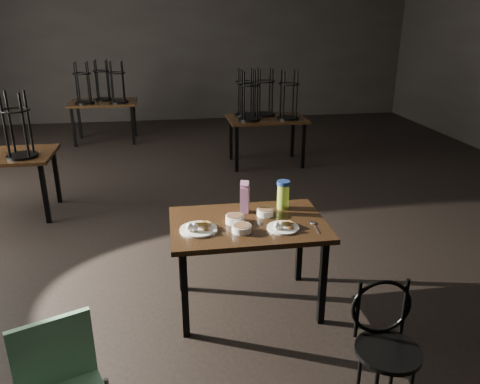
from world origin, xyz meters
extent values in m
plane|color=black|center=(0.00, 0.00, 0.00)|extent=(12.00, 12.00, 0.00)
cube|color=black|center=(0.00, 6.00, 1.60)|extent=(10.00, 0.04, 3.20)
cube|color=black|center=(0.09, -1.46, 0.73)|extent=(1.20, 0.80, 0.04)
cube|color=black|center=(-0.43, -1.78, 0.35)|extent=(0.05, 0.05, 0.71)
cube|color=black|center=(0.61, -1.78, 0.35)|extent=(0.05, 0.05, 0.71)
cube|color=black|center=(-0.43, -1.14, 0.35)|extent=(0.05, 0.05, 0.71)
cube|color=black|center=(0.61, -1.14, 0.35)|extent=(0.05, 0.05, 0.71)
cylinder|color=white|center=(-0.30, -1.55, 0.76)|extent=(0.28, 0.28, 0.02)
cube|color=olive|center=(-0.30, -1.51, 0.82)|extent=(0.10, 0.10, 0.05)
cube|color=olive|center=(-0.26, -1.51, 0.82)|extent=(0.12, 0.12, 0.03)
ellipsoid|color=white|center=(-0.37, -1.59, 0.80)|extent=(0.05, 0.05, 0.07)
ellipsoid|color=white|center=(-0.33, -1.59, 0.80)|extent=(0.05, 0.05, 0.07)
cylinder|color=white|center=(0.33, -1.62, 0.76)|extent=(0.24, 0.24, 0.01)
cube|color=olive|center=(0.33, -1.58, 0.81)|extent=(0.09, 0.09, 0.04)
cube|color=olive|center=(0.36, -1.58, 0.81)|extent=(0.10, 0.10, 0.03)
ellipsoid|color=white|center=(0.27, -1.65, 0.79)|extent=(0.05, 0.05, 0.06)
ellipsoid|color=white|center=(0.30, -1.65, 0.79)|extent=(0.05, 0.05, 0.06)
cylinder|color=white|center=(-0.01, -1.45, 0.78)|extent=(0.14, 0.14, 0.06)
cylinder|color=brown|center=(-0.01, -1.45, 0.80)|extent=(0.12, 0.12, 0.01)
cylinder|color=white|center=(0.25, -1.36, 0.78)|extent=(0.13, 0.13, 0.05)
cylinder|color=brown|center=(0.25, -1.36, 0.80)|extent=(0.11, 0.11, 0.01)
cylinder|color=white|center=(0.01, -1.62, 0.78)|extent=(0.15, 0.15, 0.05)
cylinder|color=brown|center=(0.01, -1.62, 0.79)|extent=(0.12, 0.12, 0.01)
cube|color=#941A70|center=(0.10, -1.26, 0.86)|extent=(0.09, 0.09, 0.22)
cube|color=#941A70|center=(0.10, -1.26, 0.99)|extent=(0.09, 0.09, 0.07)
cylinder|color=#A7CF3D|center=(0.42, -1.24, 0.85)|extent=(0.11, 0.11, 0.21)
cylinder|color=navy|center=(0.42, -1.24, 0.97)|extent=(0.12, 0.12, 0.03)
ellipsoid|color=silver|center=(0.57, -1.57, 0.76)|extent=(0.05, 0.07, 0.01)
cube|color=silver|center=(0.57, -1.68, 0.75)|extent=(0.02, 0.15, 0.00)
cylinder|color=black|center=(0.70, -2.67, 0.43)|extent=(0.38, 0.38, 0.03)
torus|color=black|center=(0.71, -2.51, 0.62)|extent=(0.37, 0.05, 0.37)
cylinder|color=black|center=(0.81, -2.56, 0.22)|extent=(0.02, 0.02, 0.43)
cylinder|color=black|center=(0.59, -2.56, 0.22)|extent=(0.02, 0.02, 0.43)
cube|color=#7EC495|center=(-1.12, -2.68, 0.67)|extent=(0.38, 0.18, 0.38)
cube|color=black|center=(-1.90, 0.51, 0.35)|extent=(0.05, 0.05, 0.71)
cube|color=black|center=(-1.90, 1.15, 0.35)|extent=(0.05, 0.05, 0.71)
cylinder|color=black|center=(-2.12, 0.68, 0.77)|extent=(0.34, 0.34, 0.03)
torus|color=black|center=(-2.12, 0.68, 1.27)|extent=(0.32, 0.32, 0.02)
cylinder|color=black|center=(-2.02, 0.77, 1.13)|extent=(0.03, 0.03, 0.70)
cylinder|color=black|center=(-2.22, 0.77, 1.13)|extent=(0.03, 0.03, 0.70)
cylinder|color=black|center=(-2.22, 0.58, 1.13)|extent=(0.03, 0.03, 0.70)
cylinder|color=black|center=(-2.02, 0.58, 1.13)|extent=(0.03, 0.03, 0.70)
cube|color=black|center=(1.05, 2.35, 0.73)|extent=(1.20, 0.80, 0.04)
cube|color=black|center=(0.53, 2.03, 0.35)|extent=(0.05, 0.05, 0.71)
cube|color=black|center=(1.57, 2.03, 0.35)|extent=(0.05, 0.05, 0.71)
cube|color=black|center=(0.53, 2.67, 0.35)|extent=(0.05, 0.05, 0.71)
cube|color=black|center=(1.57, 2.67, 0.35)|extent=(0.05, 0.05, 0.71)
cylinder|color=black|center=(0.75, 2.20, 0.77)|extent=(0.34, 0.34, 0.03)
torus|color=black|center=(0.75, 2.20, 1.27)|extent=(0.32, 0.32, 0.02)
cylinder|color=black|center=(0.85, 2.30, 1.13)|extent=(0.03, 0.03, 0.70)
cylinder|color=black|center=(0.65, 2.30, 1.13)|extent=(0.03, 0.03, 0.70)
cylinder|color=black|center=(0.65, 2.10, 1.13)|extent=(0.03, 0.03, 0.70)
cylinder|color=black|center=(0.85, 2.10, 1.13)|extent=(0.03, 0.03, 0.70)
cylinder|color=black|center=(1.35, 2.20, 0.77)|extent=(0.34, 0.34, 0.03)
torus|color=black|center=(1.35, 2.20, 1.27)|extent=(0.32, 0.32, 0.02)
cylinder|color=black|center=(1.45, 2.30, 1.13)|extent=(0.03, 0.03, 0.70)
cylinder|color=black|center=(1.25, 2.30, 1.13)|extent=(0.03, 0.03, 0.70)
cylinder|color=black|center=(1.25, 2.10, 1.13)|extent=(0.03, 0.03, 0.70)
cylinder|color=black|center=(1.45, 2.10, 1.13)|extent=(0.03, 0.03, 0.70)
cylinder|color=black|center=(1.05, 2.53, 0.77)|extent=(0.34, 0.34, 0.03)
torus|color=black|center=(1.05, 2.53, 1.27)|extent=(0.32, 0.32, 0.02)
cylinder|color=black|center=(1.15, 2.63, 1.13)|extent=(0.03, 0.03, 0.70)
cylinder|color=black|center=(0.95, 2.63, 1.13)|extent=(0.03, 0.03, 0.70)
cylinder|color=black|center=(0.95, 2.43, 1.13)|extent=(0.03, 0.03, 0.70)
cylinder|color=black|center=(1.15, 2.43, 1.13)|extent=(0.03, 0.03, 0.70)
cylinder|color=black|center=(0.75, 2.53, 0.77)|extent=(0.34, 0.34, 0.03)
torus|color=black|center=(0.75, 2.53, 1.27)|extent=(0.32, 0.32, 0.02)
cylinder|color=black|center=(0.85, 2.63, 1.13)|extent=(0.03, 0.03, 0.70)
cylinder|color=black|center=(0.65, 2.63, 1.13)|extent=(0.03, 0.03, 0.70)
cylinder|color=black|center=(0.65, 2.43, 1.13)|extent=(0.03, 0.03, 0.70)
cylinder|color=black|center=(0.85, 2.43, 1.13)|extent=(0.03, 0.03, 0.70)
cube|color=black|center=(-1.63, 4.22, 0.73)|extent=(1.20, 0.80, 0.04)
cube|color=black|center=(-2.15, 3.90, 0.35)|extent=(0.05, 0.05, 0.71)
cube|color=black|center=(-1.11, 3.90, 0.35)|extent=(0.05, 0.05, 0.71)
cube|color=black|center=(-2.15, 4.54, 0.35)|extent=(0.05, 0.05, 0.71)
cube|color=black|center=(-1.11, 4.54, 0.35)|extent=(0.05, 0.05, 0.71)
cylinder|color=black|center=(-1.93, 4.07, 0.77)|extent=(0.34, 0.34, 0.03)
torus|color=black|center=(-1.93, 4.07, 1.27)|extent=(0.32, 0.32, 0.02)
cylinder|color=black|center=(-1.83, 4.17, 1.13)|extent=(0.03, 0.03, 0.70)
cylinder|color=black|center=(-2.03, 4.17, 1.13)|extent=(0.03, 0.03, 0.70)
cylinder|color=black|center=(-2.03, 3.97, 1.13)|extent=(0.03, 0.03, 0.70)
cylinder|color=black|center=(-1.83, 3.97, 1.13)|extent=(0.03, 0.03, 0.70)
cylinder|color=black|center=(-1.33, 4.07, 0.77)|extent=(0.34, 0.34, 0.03)
torus|color=black|center=(-1.33, 4.07, 1.27)|extent=(0.32, 0.32, 0.02)
cylinder|color=black|center=(-1.23, 4.17, 1.13)|extent=(0.03, 0.03, 0.70)
cylinder|color=black|center=(-1.43, 4.17, 1.13)|extent=(0.03, 0.03, 0.70)
cylinder|color=black|center=(-1.43, 3.97, 1.13)|extent=(0.03, 0.03, 0.70)
cylinder|color=black|center=(-1.23, 3.97, 1.13)|extent=(0.03, 0.03, 0.70)
cylinder|color=black|center=(-1.63, 4.40, 0.77)|extent=(0.34, 0.34, 0.03)
torus|color=black|center=(-1.63, 4.40, 1.27)|extent=(0.32, 0.32, 0.02)
cylinder|color=black|center=(-1.53, 4.50, 1.13)|extent=(0.03, 0.03, 0.70)
cylinder|color=black|center=(-1.73, 4.50, 1.13)|extent=(0.03, 0.03, 0.70)
cylinder|color=black|center=(-1.73, 4.30, 1.13)|extent=(0.03, 0.03, 0.70)
cylinder|color=black|center=(-1.53, 4.30, 1.13)|extent=(0.03, 0.03, 0.70)
camera|label=1|loc=(-0.49, -4.71, 2.25)|focal=35.00mm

